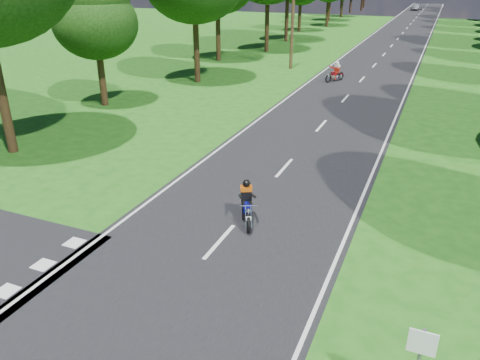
% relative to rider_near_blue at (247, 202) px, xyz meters
% --- Properties ---
extents(ground, '(160.00, 160.00, 0.00)m').
position_rel_rider_near_blue_xyz_m(ground, '(-0.27, -3.41, -0.69)').
color(ground, '#1E5613').
rests_on(ground, ground).
extents(main_road, '(7.00, 140.00, 0.02)m').
position_rel_rider_near_blue_xyz_m(main_road, '(-0.27, 46.59, -0.68)').
color(main_road, black).
rests_on(main_road, ground).
extents(road_markings, '(7.40, 140.00, 0.01)m').
position_rel_rider_near_blue_xyz_m(road_markings, '(-0.40, 44.72, -0.67)').
color(road_markings, silver).
rests_on(road_markings, main_road).
extents(telegraph_pole, '(1.20, 0.26, 8.00)m').
position_rel_rider_near_blue_xyz_m(telegraph_pole, '(-6.27, 24.59, 3.38)').
color(telegraph_pole, '#382616').
rests_on(telegraph_pole, ground).
extents(rider_near_blue, '(1.20, 1.68, 1.34)m').
position_rel_rider_near_blue_xyz_m(rider_near_blue, '(0.00, 0.00, 0.00)').
color(rider_near_blue, '#0C0F88').
rests_on(rider_near_blue, main_road).
extents(rider_far_red, '(1.24, 1.71, 1.37)m').
position_rel_rider_near_blue_xyz_m(rider_far_red, '(-1.96, 21.20, 0.01)').
color(rider_far_red, maroon).
rests_on(rider_far_red, main_road).
extents(distant_car, '(2.32, 4.14, 1.33)m').
position_rel_rider_near_blue_xyz_m(distant_car, '(-1.46, 92.55, -0.00)').
color(distant_car, '#AEB1B5').
rests_on(distant_car, main_road).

